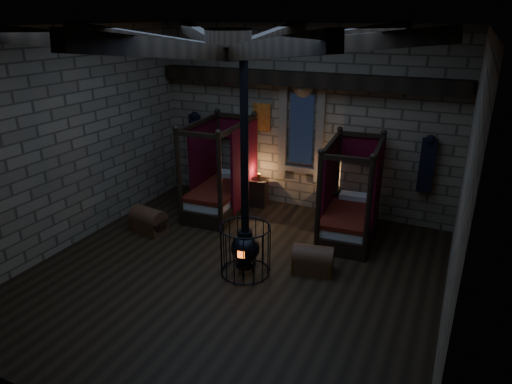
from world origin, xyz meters
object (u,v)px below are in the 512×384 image
at_px(trunk_left, 149,221).
at_px(stove, 245,244).
at_px(trunk_right, 313,260).
at_px(bed_right, 350,214).
at_px(bed_left, 221,189).

bearing_deg(trunk_left, stove, -4.27).
relative_size(trunk_left, trunk_right, 1.03).
distance_m(bed_right, stove, 2.62).
bearing_deg(stove, bed_left, 118.75).
bearing_deg(bed_left, trunk_left, -121.02).
bearing_deg(trunk_right, stove, -163.73).
bearing_deg(bed_left, trunk_right, -35.02).
xyz_separation_m(bed_left, trunk_left, (-0.87, -1.65, -0.29)).
bearing_deg(bed_right, trunk_left, -162.45).
relative_size(trunk_left, stove, 0.20).
xyz_separation_m(bed_left, bed_right, (3.07, -0.05, -0.03)).
distance_m(bed_left, trunk_right, 3.36).
bearing_deg(stove, bed_right, 51.57).
relative_size(bed_left, trunk_left, 2.63).
relative_size(bed_left, trunk_right, 2.71).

